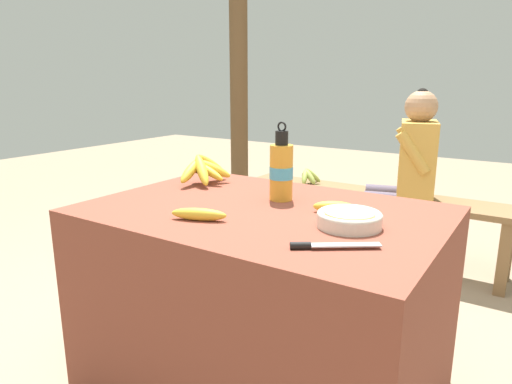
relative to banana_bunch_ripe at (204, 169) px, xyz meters
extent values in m
cube|color=brown|center=(0.42, -0.19, -0.42)|extent=(1.21, 0.84, 0.72)
sphere|color=#4C381E|center=(-0.04, 0.00, 0.00)|extent=(0.05, 0.05, 0.05)
ellipsoid|color=gold|center=(-0.02, -0.06, 0.00)|extent=(0.07, 0.17, 0.11)
ellipsoid|color=gold|center=(0.02, -0.04, 0.00)|extent=(0.16, 0.14, 0.14)
ellipsoid|color=gold|center=(0.02, 0.00, -0.01)|extent=(0.16, 0.03, 0.09)
ellipsoid|color=gold|center=(0.02, 0.04, 0.00)|extent=(0.16, 0.13, 0.11)
ellipsoid|color=gold|center=(-0.01, 0.06, 0.00)|extent=(0.11, 0.17, 0.14)
cylinder|color=silver|center=(0.75, -0.22, -0.05)|extent=(0.20, 0.20, 0.04)
torus|color=silver|center=(0.75, -0.22, -0.03)|extent=(0.20, 0.20, 0.02)
cylinder|color=#D1B77A|center=(0.75, -0.22, -0.02)|extent=(0.15, 0.15, 0.01)
cylinder|color=gold|center=(0.41, -0.05, 0.04)|extent=(0.09, 0.09, 0.21)
cylinder|color=#47A8D1|center=(0.41, -0.05, 0.04)|extent=(0.09, 0.09, 0.05)
cylinder|color=black|center=(0.41, -0.05, 0.17)|extent=(0.05, 0.05, 0.05)
torus|color=black|center=(0.41, -0.05, 0.21)|extent=(0.04, 0.01, 0.04)
ellipsoid|color=gold|center=(0.32, -0.42, -0.05)|extent=(0.18, 0.10, 0.04)
ellipsoid|color=gold|center=(0.65, -0.10, -0.05)|extent=(0.15, 0.09, 0.04)
cube|color=#BCBCC1|center=(0.81, -0.40, -0.06)|extent=(0.17, 0.13, 0.00)
cylinder|color=black|center=(0.71, -0.47, -0.06)|extent=(0.06, 0.05, 0.02)
cube|color=brown|center=(0.31, 1.30, -0.35)|extent=(1.77, 0.32, 0.04)
cube|color=brown|center=(-0.47, 1.18, -0.58)|extent=(0.06, 0.06, 0.42)
cube|color=brown|center=(1.10, 1.18, -0.58)|extent=(0.06, 0.06, 0.42)
cube|color=brown|center=(-0.47, 1.42, -0.58)|extent=(0.06, 0.06, 0.42)
cube|color=brown|center=(1.10, 1.42, -0.58)|extent=(0.06, 0.06, 0.42)
cylinder|color=#564C60|center=(0.36, 1.11, -0.56)|extent=(0.09, 0.09, 0.45)
cylinder|color=#564C60|center=(0.47, 1.14, -0.32)|extent=(0.31, 0.17, 0.09)
cylinder|color=#564C60|center=(0.31, 1.29, -0.56)|extent=(0.09, 0.09, 0.45)
cylinder|color=#564C60|center=(0.42, 1.32, -0.32)|extent=(0.31, 0.17, 0.09)
cube|color=gold|center=(0.58, 1.27, -0.10)|extent=(0.28, 0.38, 0.47)
cylinder|color=gold|center=(0.59, 1.11, -0.03)|extent=(0.21, 0.12, 0.25)
cylinder|color=gold|center=(0.50, 1.42, -0.03)|extent=(0.21, 0.12, 0.25)
sphere|color=tan|center=(0.58, 1.27, 0.22)|extent=(0.19, 0.19, 0.19)
sphere|color=black|center=(0.58, 1.27, 0.29)|extent=(0.07, 0.07, 0.07)
sphere|color=#4C381E|center=(-0.17, 1.30, -0.27)|extent=(0.05, 0.05, 0.05)
ellipsoid|color=#9EB24C|center=(-0.15, 1.26, -0.28)|extent=(0.08, 0.13, 0.11)
ellipsoid|color=#9EB24C|center=(-0.13, 1.28, -0.28)|extent=(0.14, 0.10, 0.11)
ellipsoid|color=#9EB24C|center=(-0.12, 1.32, -0.27)|extent=(0.13, 0.09, 0.12)
ellipsoid|color=#9EB24C|center=(-0.15, 1.35, -0.28)|extent=(0.08, 0.15, 0.09)
cylinder|color=brown|center=(-1.02, 1.71, 0.51)|extent=(0.15, 0.15, 2.60)
camera|label=1|loc=(1.23, -1.49, 0.37)|focal=32.00mm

